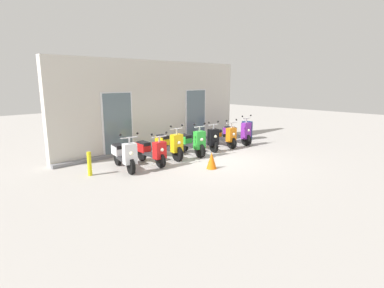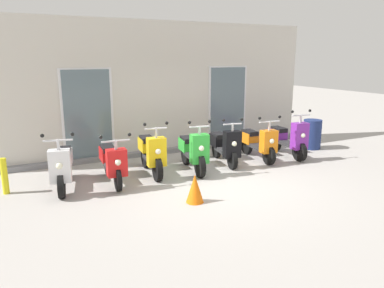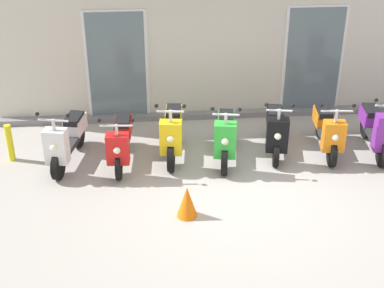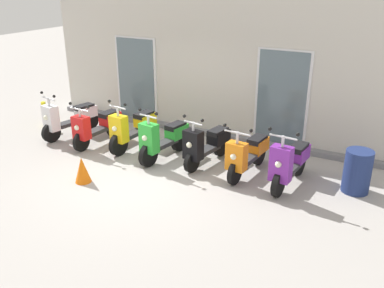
{
  "view_description": "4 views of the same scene",
  "coord_description": "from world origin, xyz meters",
  "px_view_note": "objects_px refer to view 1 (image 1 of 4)",
  "views": [
    {
      "loc": [
        -7.73,
        -6.88,
        2.71
      ],
      "look_at": [
        -0.36,
        0.62,
        0.5
      ],
      "focal_mm": 28.59,
      "sensor_mm": 36.0,
      "label": 1
    },
    {
      "loc": [
        -3.69,
        -6.32,
        2.55
      ],
      "look_at": [
        -0.16,
        0.78,
        0.68
      ],
      "focal_mm": 34.56,
      "sensor_mm": 36.0,
      "label": 2
    },
    {
      "loc": [
        -1.39,
        -7.91,
        5.13
      ],
      "look_at": [
        -0.68,
        0.55,
        0.55
      ],
      "focal_mm": 52.8,
      "sensor_mm": 36.0,
      "label": 3
    },
    {
      "loc": [
        4.53,
        -6.36,
        3.84
      ],
      "look_at": [
        0.78,
        0.72,
        0.58
      ],
      "focal_mm": 39.62,
      "sensor_mm": 36.0,
      "label": 4
    }
  ],
  "objects_px": {
    "scooter_white": "(124,155)",
    "scooter_red": "(151,151)",
    "scooter_yellow": "(169,145)",
    "scooter_purple": "(238,133)",
    "scooter_black": "(206,138)",
    "curb_bollard": "(89,164)",
    "scooter_green": "(192,142)",
    "scooter_orange": "(223,136)",
    "trash_bin": "(247,130)",
    "traffic_cone": "(212,161)"
  },
  "relations": [
    {
      "from": "scooter_red",
      "to": "scooter_orange",
      "type": "xyz_separation_m",
      "value": [
        3.77,
        0.11,
        -0.01
      ]
    },
    {
      "from": "scooter_red",
      "to": "scooter_yellow",
      "type": "xyz_separation_m",
      "value": [
        0.92,
        0.16,
        0.03
      ]
    },
    {
      "from": "scooter_black",
      "to": "curb_bollard",
      "type": "xyz_separation_m",
      "value": [
        -4.81,
        0.1,
        -0.11
      ]
    },
    {
      "from": "scooter_red",
      "to": "scooter_black",
      "type": "height_order",
      "value": "scooter_black"
    },
    {
      "from": "scooter_yellow",
      "to": "scooter_black",
      "type": "distance_m",
      "value": 1.89
    },
    {
      "from": "scooter_white",
      "to": "traffic_cone",
      "type": "xyz_separation_m",
      "value": [
        1.99,
        -1.82,
        -0.21
      ]
    },
    {
      "from": "scooter_red",
      "to": "scooter_black",
      "type": "xyz_separation_m",
      "value": [
        2.81,
        0.16,
        0.01
      ]
    },
    {
      "from": "scooter_white",
      "to": "scooter_black",
      "type": "xyz_separation_m",
      "value": [
        3.77,
        0.08,
        -0.01
      ]
    },
    {
      "from": "scooter_green",
      "to": "scooter_black",
      "type": "bearing_deg",
      "value": 10.88
    },
    {
      "from": "scooter_black",
      "to": "scooter_orange",
      "type": "bearing_deg",
      "value": -2.99
    },
    {
      "from": "traffic_cone",
      "to": "curb_bollard",
      "type": "bearing_deg",
      "value": 146.7
    },
    {
      "from": "scooter_black",
      "to": "scooter_orange",
      "type": "height_order",
      "value": "scooter_black"
    },
    {
      "from": "scooter_green",
      "to": "trash_bin",
      "type": "height_order",
      "value": "scooter_green"
    },
    {
      "from": "trash_bin",
      "to": "scooter_purple",
      "type": "bearing_deg",
      "value": -163.11
    },
    {
      "from": "scooter_white",
      "to": "trash_bin",
      "type": "height_order",
      "value": "scooter_white"
    },
    {
      "from": "scooter_black",
      "to": "scooter_purple",
      "type": "xyz_separation_m",
      "value": [
        1.84,
        -0.15,
        0.02
      ]
    },
    {
      "from": "scooter_purple",
      "to": "trash_bin",
      "type": "height_order",
      "value": "scooter_purple"
    },
    {
      "from": "traffic_cone",
      "to": "scooter_white",
      "type": "bearing_deg",
      "value": 137.64
    },
    {
      "from": "scooter_yellow",
      "to": "traffic_cone",
      "type": "relative_size",
      "value": 3.01
    },
    {
      "from": "scooter_black",
      "to": "scooter_orange",
      "type": "distance_m",
      "value": 0.95
    },
    {
      "from": "scooter_green",
      "to": "traffic_cone",
      "type": "xyz_separation_m",
      "value": [
        -0.82,
        -1.71,
        -0.21
      ]
    },
    {
      "from": "scooter_red",
      "to": "traffic_cone",
      "type": "relative_size",
      "value": 3.04
    },
    {
      "from": "scooter_purple",
      "to": "trash_bin",
      "type": "bearing_deg",
      "value": 16.89
    },
    {
      "from": "curb_bollard",
      "to": "scooter_orange",
      "type": "bearing_deg",
      "value": -1.48
    },
    {
      "from": "scooter_purple",
      "to": "scooter_yellow",
      "type": "bearing_deg",
      "value": 177.72
    },
    {
      "from": "scooter_purple",
      "to": "trash_bin",
      "type": "xyz_separation_m",
      "value": [
        1.18,
        0.36,
        -0.07
      ]
    },
    {
      "from": "scooter_white",
      "to": "scooter_black",
      "type": "height_order",
      "value": "scooter_white"
    },
    {
      "from": "scooter_orange",
      "to": "traffic_cone",
      "type": "relative_size",
      "value": 3.0
    },
    {
      "from": "scooter_red",
      "to": "scooter_green",
      "type": "bearing_deg",
      "value": -0.63
    },
    {
      "from": "scooter_orange",
      "to": "scooter_purple",
      "type": "relative_size",
      "value": 0.99
    },
    {
      "from": "scooter_orange",
      "to": "scooter_purple",
      "type": "distance_m",
      "value": 0.89
    },
    {
      "from": "scooter_orange",
      "to": "scooter_purple",
      "type": "bearing_deg",
      "value": -6.66
    },
    {
      "from": "scooter_red",
      "to": "traffic_cone",
      "type": "bearing_deg",
      "value": -59.02
    },
    {
      "from": "scooter_yellow",
      "to": "scooter_purple",
      "type": "distance_m",
      "value": 3.74
    },
    {
      "from": "scooter_green",
      "to": "scooter_white",
      "type": "bearing_deg",
      "value": 177.83
    },
    {
      "from": "scooter_orange",
      "to": "trash_bin",
      "type": "relative_size",
      "value": 1.89
    },
    {
      "from": "curb_bollard",
      "to": "traffic_cone",
      "type": "bearing_deg",
      "value": -33.3
    },
    {
      "from": "scooter_red",
      "to": "trash_bin",
      "type": "relative_size",
      "value": 1.92
    },
    {
      "from": "scooter_purple",
      "to": "curb_bollard",
      "type": "distance_m",
      "value": 6.65
    },
    {
      "from": "scooter_purple",
      "to": "traffic_cone",
      "type": "height_order",
      "value": "scooter_purple"
    },
    {
      "from": "curb_bollard",
      "to": "traffic_cone",
      "type": "relative_size",
      "value": 1.35
    },
    {
      "from": "scooter_yellow",
      "to": "scooter_green",
      "type": "distance_m",
      "value": 0.96
    },
    {
      "from": "scooter_red",
      "to": "scooter_yellow",
      "type": "height_order",
      "value": "scooter_yellow"
    },
    {
      "from": "scooter_red",
      "to": "scooter_orange",
      "type": "distance_m",
      "value": 3.77
    },
    {
      "from": "curb_bollard",
      "to": "scooter_yellow",
      "type": "bearing_deg",
      "value": -2.04
    },
    {
      "from": "scooter_black",
      "to": "scooter_purple",
      "type": "distance_m",
      "value": 1.85
    },
    {
      "from": "scooter_white",
      "to": "scooter_red",
      "type": "distance_m",
      "value": 0.96
    },
    {
      "from": "scooter_green",
      "to": "scooter_black",
      "type": "xyz_separation_m",
      "value": [
        0.95,
        0.18,
        -0.01
      ]
    },
    {
      "from": "scooter_white",
      "to": "traffic_cone",
      "type": "relative_size",
      "value": 3.11
    },
    {
      "from": "curb_bollard",
      "to": "trash_bin",
      "type": "distance_m",
      "value": 7.83
    }
  ]
}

